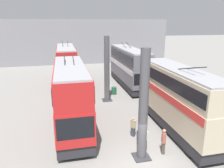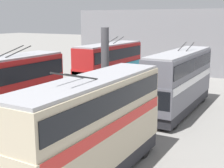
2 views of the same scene
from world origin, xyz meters
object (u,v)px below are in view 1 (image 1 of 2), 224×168
(bus_left_near, at_px, (179,96))
(bus_right_far, at_px, (66,63))
(oil_drum, at_px, (114,91))
(person_aisle_foreground, at_px, (145,138))
(person_by_left_row, at_px, (164,141))
(bus_left_far, at_px, (129,65))
(bus_right_mid, at_px, (71,94))
(person_aisle_midway, at_px, (133,126))

(bus_left_near, xyz_separation_m, bus_right_far, (16.06, 8.30, 0.07))
(bus_right_far, distance_m, oil_drum, 8.50)
(person_aisle_foreground, xyz_separation_m, person_by_left_row, (-0.62, -1.10, 0.04))
(bus_left_far, height_order, person_by_left_row, bus_left_far)
(oil_drum, bearing_deg, bus_right_mid, 145.80)
(bus_right_mid, distance_m, person_aisle_midway, 5.50)
(bus_left_far, bearing_deg, bus_right_mid, 143.77)
(bus_right_mid, bearing_deg, person_aisle_foreground, -133.26)
(bus_right_mid, xyz_separation_m, person_aisle_midway, (-2.29, -4.49, -2.21))
(bus_left_far, distance_m, person_aisle_foreground, 16.22)
(bus_left_near, height_order, person_aisle_midway, bus_left_near)
(bus_left_far, distance_m, person_by_left_row, 16.61)
(bus_right_mid, height_order, person_aisle_midway, bus_right_mid)
(person_aisle_foreground, distance_m, oil_drum, 12.34)
(bus_right_far, distance_m, person_aisle_midway, 17.03)
(bus_left_near, distance_m, person_by_left_row, 4.35)
(person_aisle_midway, bearing_deg, person_by_left_row, 85.01)
(bus_left_far, xyz_separation_m, bus_right_far, (2.67, 8.30, 0.08))
(bus_right_far, height_order, person_aisle_midway, bus_right_far)
(bus_left_near, height_order, person_aisle_foreground, bus_left_near)
(bus_left_near, bearing_deg, person_aisle_foreground, 121.83)
(bus_left_near, distance_m, person_aisle_foreground, 4.77)
(bus_right_far, height_order, person_by_left_row, bus_right_far)
(person_by_left_row, bearing_deg, bus_right_far, 124.69)
(bus_right_mid, bearing_deg, bus_left_far, -36.23)
(bus_right_far, bearing_deg, bus_left_near, -152.68)
(bus_right_mid, xyz_separation_m, oil_drum, (7.96, -5.41, -2.59))
(person_aisle_foreground, bearing_deg, bus_right_far, 85.09)
(bus_right_mid, height_order, person_by_left_row, bus_right_mid)
(bus_left_far, bearing_deg, bus_right_far, 72.13)
(bus_right_far, xyz_separation_m, person_by_left_row, (-18.96, -5.72, -2.04))
(person_aisle_foreground, xyz_separation_m, person_aisle_midway, (2.06, 0.13, -0.09))
(bus_right_mid, height_order, bus_right_far, bus_right_mid)
(bus_right_mid, relative_size, person_aisle_midway, 6.00)
(person_aisle_foreground, bearing_deg, person_by_left_row, -48.37)
(bus_right_far, relative_size, person_by_left_row, 5.62)
(bus_left_near, xyz_separation_m, bus_right_mid, (2.07, 8.30, 0.11))
(person_aisle_foreground, bearing_deg, bus_right_mid, 117.69)
(oil_drum, bearing_deg, bus_left_near, -163.92)
(bus_left_far, xyz_separation_m, oil_drum, (-3.37, 2.89, -2.47))
(bus_left_near, xyz_separation_m, oil_drum, (10.02, 2.89, -2.48))
(person_aisle_midway, bearing_deg, bus_right_far, -104.39)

